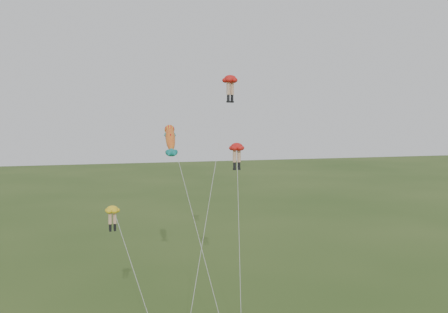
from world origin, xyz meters
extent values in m
ellipsoid|color=red|center=(4.47, 11.09, 19.22)|extent=(1.89, 1.89, 0.72)
cylinder|color=#DFA983|center=(4.26, 11.01, 18.37)|extent=(0.32, 0.32, 1.10)
cylinder|color=black|center=(4.26, 11.01, 17.54)|extent=(0.25, 0.25, 0.55)
cube|color=black|center=(4.26, 11.01, 17.19)|extent=(0.29, 0.37, 0.16)
cylinder|color=#DFA983|center=(4.67, 11.18, 18.37)|extent=(0.32, 0.32, 1.10)
cylinder|color=black|center=(4.67, 11.18, 17.54)|extent=(0.25, 0.25, 0.55)
cube|color=black|center=(4.67, 11.18, 17.19)|extent=(0.29, 0.37, 0.16)
cylinder|color=silver|center=(1.03, 5.27, 9.90)|extent=(6.92, 11.68, 19.37)
ellipsoid|color=red|center=(3.50, 6.30, 13.40)|extent=(1.40, 1.40, 0.64)
cylinder|color=#DFA983|center=(3.31, 6.28, 12.64)|extent=(0.29, 0.29, 0.98)
cylinder|color=black|center=(3.31, 6.28, 11.90)|extent=(0.22, 0.22, 0.49)
cube|color=black|center=(3.31, 6.28, 11.58)|extent=(0.19, 0.30, 0.14)
cylinder|color=#DFA983|center=(3.70, 6.31, 12.64)|extent=(0.29, 0.29, 0.98)
cylinder|color=black|center=(3.70, 6.31, 11.90)|extent=(0.22, 0.22, 0.49)
cube|color=black|center=(3.70, 6.31, 11.58)|extent=(0.19, 0.30, 0.14)
cylinder|color=silver|center=(2.51, 2.75, 6.97)|extent=(2.02, 7.12, 13.51)
ellipsoid|color=yellow|center=(-6.70, 2.34, 9.52)|extent=(1.12, 1.12, 0.51)
cylinder|color=#DFA983|center=(-6.86, 2.33, 8.91)|extent=(0.23, 0.23, 0.78)
cylinder|color=black|center=(-6.86, 2.33, 8.32)|extent=(0.18, 0.18, 0.39)
cube|color=black|center=(-6.86, 2.33, 8.07)|extent=(0.15, 0.24, 0.11)
cylinder|color=#DFA983|center=(-6.54, 2.36, 8.91)|extent=(0.23, 0.23, 0.78)
cylinder|color=black|center=(-6.54, 2.36, 8.32)|extent=(0.18, 0.18, 0.39)
cube|color=black|center=(-6.54, 2.36, 8.07)|extent=(0.15, 0.24, 0.11)
cylinder|color=silver|center=(-5.33, 0.30, 4.99)|extent=(2.79, 4.13, 9.56)
ellipsoid|color=gold|center=(-1.37, 9.23, 14.09)|extent=(1.31, 3.38, 2.75)
sphere|color=gold|center=(-1.37, 9.23, 14.09)|extent=(1.05, 1.36, 1.26)
cone|color=#148484|center=(-1.37, 9.23, 14.09)|extent=(0.84, 1.23, 1.22)
cone|color=#148484|center=(-1.37, 9.23, 14.09)|extent=(0.84, 1.23, 1.22)
cone|color=#148484|center=(-1.37, 9.23, 14.09)|extent=(0.48, 0.69, 0.68)
cone|color=#148484|center=(-1.37, 9.23, 14.09)|extent=(0.48, 0.69, 0.68)
cone|color=red|center=(-1.37, 9.23, 14.09)|extent=(0.52, 0.70, 0.66)
cylinder|color=silver|center=(-0.39, 4.33, 7.15)|extent=(1.98, 9.83, 13.88)
camera|label=1|loc=(-9.22, -31.78, 15.54)|focal=40.00mm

